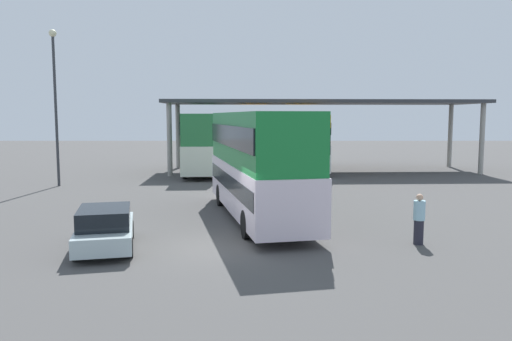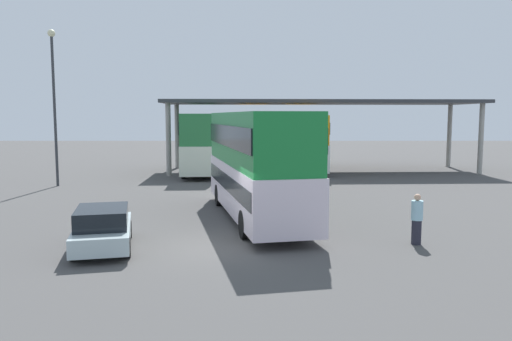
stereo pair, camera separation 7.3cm
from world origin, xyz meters
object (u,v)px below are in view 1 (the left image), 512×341
(parked_hatchback, at_px, (103,228))
(double_decker_far_right, at_px, (302,140))
(double_decker_main, at_px, (256,161))
(pedestrian_waiting, at_px, (417,219))
(double_decker_mid_row, at_px, (253,139))
(lamppost_tall, at_px, (53,91))
(double_decker_near_canopy, at_px, (201,141))

(parked_hatchback, bearing_deg, double_decker_far_right, -33.28)
(double_decker_main, relative_size, pedestrian_waiting, 6.51)
(double_decker_mid_row, xyz_separation_m, double_decker_far_right, (3.82, -1.44, -0.04))
(pedestrian_waiting, bearing_deg, double_decker_mid_row, -135.34)
(parked_hatchback, bearing_deg, pedestrian_waiting, -99.99)
(double_decker_main, distance_m, double_decker_far_right, 18.87)
(parked_hatchback, relative_size, double_decker_mid_row, 0.42)
(double_decker_main, bearing_deg, double_decker_far_right, -23.09)
(double_decker_main, bearing_deg, lamppost_tall, 39.30)
(double_decker_far_right, distance_m, pedestrian_waiting, 22.87)
(double_decker_far_right, bearing_deg, double_decker_main, 167.65)
(double_decker_main, xyz_separation_m, pedestrian_waiting, (5.32, -4.25, -1.55))
(double_decker_near_canopy, distance_m, double_decker_far_right, 7.88)
(double_decker_mid_row, bearing_deg, double_decker_far_right, -111.18)
(parked_hatchback, bearing_deg, double_decker_main, -58.59)
(double_decker_far_right, height_order, pedestrian_waiting, double_decker_far_right)
(double_decker_far_right, bearing_deg, double_decker_mid_row, 68.17)
(double_decker_near_canopy, height_order, double_decker_far_right, double_decker_near_canopy)
(lamppost_tall, bearing_deg, double_decker_main, -38.80)
(double_decker_main, xyz_separation_m, double_decker_mid_row, (-0.16, 19.95, -0.01))
(parked_hatchback, relative_size, lamppost_tall, 0.46)
(parked_hatchback, distance_m, double_decker_near_canopy, 21.74)
(double_decker_mid_row, height_order, lamppost_tall, lamppost_tall)
(double_decker_mid_row, relative_size, lamppost_tall, 1.10)
(double_decker_mid_row, distance_m, lamppost_tall, 16.05)
(parked_hatchback, relative_size, double_decker_far_right, 0.40)
(double_decker_main, height_order, double_decker_mid_row, double_decker_main)
(double_decker_main, height_order, pedestrian_waiting, double_decker_main)
(double_decker_mid_row, height_order, pedestrian_waiting, double_decker_mid_row)
(double_decker_main, relative_size, double_decker_near_canopy, 0.98)
(double_decker_far_right, relative_size, pedestrian_waiting, 6.39)
(parked_hatchback, relative_size, double_decker_near_canopy, 0.39)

